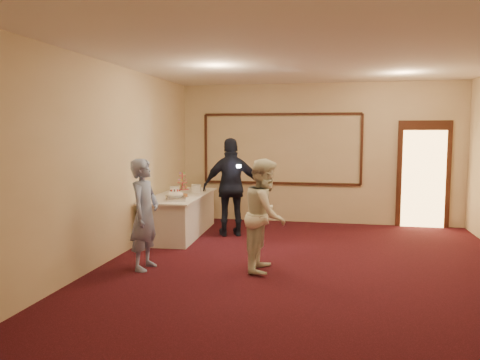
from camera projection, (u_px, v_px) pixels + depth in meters
name	position (u px, v px, depth m)	size (l,w,h in m)	color
floor	(308.00, 268.00, 6.79)	(7.00, 7.00, 0.00)	black
room_walls	(310.00, 128.00, 6.59)	(6.04, 7.04, 3.02)	beige
wall_molding	(281.00, 149.00, 10.17)	(3.45, 0.04, 1.55)	black
doorway	(423.00, 175.00, 9.62)	(1.05, 0.07, 2.20)	black
buffet_table	(181.00, 214.00, 8.98)	(1.03, 2.43, 0.77)	silver
pavlova_tray	(175.00, 196.00, 8.19)	(0.47, 0.52, 0.17)	silver
cupcake_stand	(182.00, 183.00, 9.74)	(0.27, 0.27, 0.39)	#D6505B
plate_stack_a	(175.00, 190.00, 8.93)	(0.19, 0.19, 0.16)	white
plate_stack_b	(196.00, 189.00, 9.21)	(0.20, 0.20, 0.16)	white
tart	(182.00, 196.00, 8.60)	(0.26, 0.26, 0.05)	white
man	(145.00, 214.00, 6.66)	(0.58, 0.38, 1.59)	#8799D4
woman	(265.00, 215.00, 6.61)	(0.77, 0.60, 1.59)	white
guest	(232.00, 187.00, 8.82)	(1.09, 0.45, 1.85)	black
camera_flash	(239.00, 166.00, 8.47)	(0.07, 0.04, 0.05)	white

